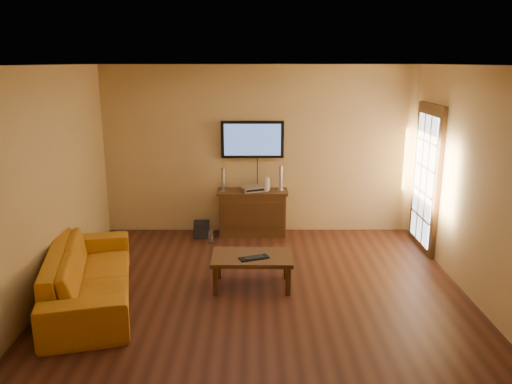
{
  "coord_description": "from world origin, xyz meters",
  "views": [
    {
      "loc": [
        -0.07,
        -5.45,
        2.73
      ],
      "look_at": [
        -0.05,
        0.8,
        1.1
      ],
      "focal_mm": 35.0,
      "sensor_mm": 36.0,
      "label": 1
    }
  ],
  "objects_px": {
    "av_receiver": "(252,189)",
    "bottle": "(211,237)",
    "coffee_table": "(252,260)",
    "speaker_left": "(223,181)",
    "speaker_right": "(281,179)",
    "game_console": "(268,184)",
    "television": "(252,139)",
    "media_console": "(252,213)",
    "sofa": "(89,266)",
    "subwoofer": "(202,229)",
    "keyboard": "(254,258)"
  },
  "relations": [
    {
      "from": "av_receiver",
      "to": "bottle",
      "type": "height_order",
      "value": "av_receiver"
    },
    {
      "from": "coffee_table",
      "to": "av_receiver",
      "type": "relative_size",
      "value": 2.83
    },
    {
      "from": "speaker_left",
      "to": "speaker_right",
      "type": "height_order",
      "value": "speaker_right"
    },
    {
      "from": "coffee_table",
      "to": "bottle",
      "type": "relative_size",
      "value": 4.46
    },
    {
      "from": "game_console",
      "to": "television",
      "type": "bearing_deg",
      "value": 162.06
    },
    {
      "from": "speaker_right",
      "to": "av_receiver",
      "type": "distance_m",
      "value": 0.48
    },
    {
      "from": "coffee_table",
      "to": "media_console",
      "type": "bearing_deg",
      "value": 90.07
    },
    {
      "from": "av_receiver",
      "to": "game_console",
      "type": "distance_m",
      "value": 0.26
    },
    {
      "from": "speaker_right",
      "to": "sofa",
      "type": "bearing_deg",
      "value": -134.7
    },
    {
      "from": "speaker_left",
      "to": "speaker_right",
      "type": "distance_m",
      "value": 0.92
    },
    {
      "from": "speaker_left",
      "to": "game_console",
      "type": "xyz_separation_m",
      "value": [
        0.71,
        0.01,
        -0.07
      ]
    },
    {
      "from": "game_console",
      "to": "subwoofer",
      "type": "bearing_deg",
      "value": -156.64
    },
    {
      "from": "sofa",
      "to": "av_receiver",
      "type": "bearing_deg",
      "value": -52.94
    },
    {
      "from": "sofa",
      "to": "speaker_left",
      "type": "height_order",
      "value": "speaker_left"
    },
    {
      "from": "speaker_right",
      "to": "av_receiver",
      "type": "height_order",
      "value": "speaker_right"
    },
    {
      "from": "keyboard",
      "to": "av_receiver",
      "type": "bearing_deg",
      "value": 90.91
    },
    {
      "from": "speaker_right",
      "to": "game_console",
      "type": "bearing_deg",
      "value": -173.13
    },
    {
      "from": "sofa",
      "to": "coffee_table",
      "type": "bearing_deg",
      "value": -92.6
    },
    {
      "from": "coffee_table",
      "to": "speaker_left",
      "type": "bearing_deg",
      "value": 103.49
    },
    {
      "from": "media_console",
      "to": "subwoofer",
      "type": "relative_size",
      "value": 4.52
    },
    {
      "from": "keyboard",
      "to": "bottle",
      "type": "bearing_deg",
      "value": 112.41
    },
    {
      "from": "coffee_table",
      "to": "game_console",
      "type": "bearing_deg",
      "value": 83.04
    },
    {
      "from": "speaker_left",
      "to": "av_receiver",
      "type": "xyz_separation_m",
      "value": [
        0.46,
        -0.02,
        -0.13
      ]
    },
    {
      "from": "media_console",
      "to": "av_receiver",
      "type": "xyz_separation_m",
      "value": [
        -0.01,
        -0.02,
        0.4
      ]
    },
    {
      "from": "speaker_left",
      "to": "av_receiver",
      "type": "relative_size",
      "value": 1.03
    },
    {
      "from": "speaker_left",
      "to": "coffee_table",
      "type": "bearing_deg",
      "value": -76.51
    },
    {
      "from": "media_console",
      "to": "television",
      "type": "height_order",
      "value": "television"
    },
    {
      "from": "subwoofer",
      "to": "keyboard",
      "type": "distance_m",
      "value": 2.13
    },
    {
      "from": "speaker_left",
      "to": "av_receiver",
      "type": "bearing_deg",
      "value": -2.47
    },
    {
      "from": "coffee_table",
      "to": "bottle",
      "type": "xyz_separation_m",
      "value": [
        -0.65,
        1.54,
        -0.25
      ]
    },
    {
      "from": "bottle",
      "to": "television",
      "type": "bearing_deg",
      "value": 42.4
    },
    {
      "from": "television",
      "to": "bottle",
      "type": "xyz_separation_m",
      "value": [
        -0.65,
        -0.59,
        -1.43
      ]
    },
    {
      "from": "coffee_table",
      "to": "keyboard",
      "type": "xyz_separation_m",
      "value": [
        0.02,
        -0.09,
        0.07
      ]
    },
    {
      "from": "media_console",
      "to": "sofa",
      "type": "height_order",
      "value": "sofa"
    },
    {
      "from": "subwoofer",
      "to": "sofa",
      "type": "bearing_deg",
      "value": -119.77
    },
    {
      "from": "sofa",
      "to": "keyboard",
      "type": "xyz_separation_m",
      "value": [
        1.92,
        0.28,
        -0.02
      ]
    },
    {
      "from": "media_console",
      "to": "speaker_left",
      "type": "distance_m",
      "value": 0.71
    },
    {
      "from": "speaker_right",
      "to": "game_console",
      "type": "height_order",
      "value": "speaker_right"
    },
    {
      "from": "av_receiver",
      "to": "subwoofer",
      "type": "bearing_deg",
      "value": 163.59
    },
    {
      "from": "av_receiver",
      "to": "keyboard",
      "type": "bearing_deg",
      "value": -112.59
    },
    {
      "from": "speaker_right",
      "to": "subwoofer",
      "type": "xyz_separation_m",
      "value": [
        -1.27,
        -0.15,
        -0.79
      ]
    },
    {
      "from": "game_console",
      "to": "keyboard",
      "type": "relative_size",
      "value": 0.53
    },
    {
      "from": "bottle",
      "to": "keyboard",
      "type": "relative_size",
      "value": 0.58
    },
    {
      "from": "speaker_right",
      "to": "av_receiver",
      "type": "relative_size",
      "value": 1.11
    },
    {
      "from": "coffee_table",
      "to": "speaker_right",
      "type": "height_order",
      "value": "speaker_right"
    },
    {
      "from": "media_console",
      "to": "bottle",
      "type": "height_order",
      "value": "media_console"
    },
    {
      "from": "speaker_left",
      "to": "speaker_right",
      "type": "xyz_separation_m",
      "value": [
        0.92,
        0.03,
        0.01
      ]
    },
    {
      "from": "coffee_table",
      "to": "keyboard",
      "type": "distance_m",
      "value": 0.12
    },
    {
      "from": "coffee_table",
      "to": "sofa",
      "type": "height_order",
      "value": "sofa"
    },
    {
      "from": "media_console",
      "to": "speaker_right",
      "type": "height_order",
      "value": "speaker_right"
    }
  ]
}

